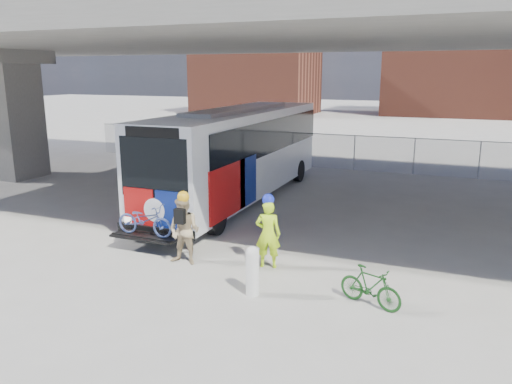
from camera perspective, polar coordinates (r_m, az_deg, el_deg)
The scene contains 9 objects.
ground at distance 15.86m, azimuth -1.24°, elevation -4.84°, with size 160.00×160.00×0.00m, color #9E9991.
bus at distance 19.80m, azimuth -1.89°, elevation 5.11°, with size 2.67×12.90×3.69m.
overpass at distance 18.86m, azimuth 3.76°, elevation 18.19°, with size 40.00×16.00×7.95m.
chainlink_fence at distance 26.73m, azimuth 9.10°, elevation 5.66°, with size 30.00×0.06×30.00m.
brick_buildings at distance 62.21m, azimuth 18.37°, elevation 13.22°, with size 54.00×22.00×12.00m.
bollard at distance 11.49m, azimuth -0.42°, elevation -8.79°, with size 0.31×0.31×1.18m.
cyclist_hivis at distance 12.99m, azimuth 1.38°, elevation -4.61°, with size 0.74×0.56×1.98m.
cyclist_tan at distance 13.34m, azimuth -8.19°, elevation -4.31°, with size 0.91×0.73×2.00m.
bike_parked at distance 11.33m, azimuth 12.93°, elevation -10.51°, with size 0.42×1.49×0.90m, color #154316.
Camera 1 is at (6.03, -13.80, 4.99)m, focal length 35.00 mm.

